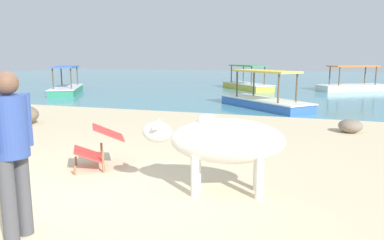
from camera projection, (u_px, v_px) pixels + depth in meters
sand_beach at (79, 200)px, 4.50m from camera, size 18.00×14.00×0.04m
water_surface at (269, 82)px, 25.11m from camera, size 60.00×36.00×0.03m
cow at (223, 142)px, 4.55m from camera, size 1.86×0.83×1.03m
deck_chair_near at (98, 144)px, 5.64m from camera, size 0.93×0.87×0.68m
person_standing at (11, 144)px, 3.35m from camera, size 0.32×0.51×1.62m
shore_rock_large at (350, 126)px, 8.31m from camera, size 0.56×0.55×0.31m
shore_rock_medium at (21, 115)px, 9.36m from camera, size 1.08×0.96×0.49m
boat_green at (67, 88)px, 17.20m from camera, size 2.75×3.78×1.29m
boat_yellow at (247, 84)px, 19.35m from camera, size 3.23×3.56×1.29m
boat_white at (352, 85)px, 18.53m from camera, size 3.71×2.96×1.29m
boat_blue at (264, 100)px, 12.36m from camera, size 3.48×3.34×1.29m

